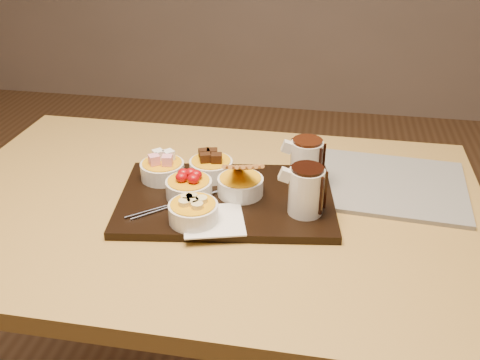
% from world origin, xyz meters
% --- Properties ---
extents(dining_table, '(1.20, 0.80, 0.75)m').
position_xyz_m(dining_table, '(0.00, 0.00, 0.65)').
color(dining_table, '#AF8A41').
rests_on(dining_table, ground).
extents(serving_board, '(0.50, 0.36, 0.02)m').
position_xyz_m(serving_board, '(0.04, 0.00, 0.76)').
color(serving_board, black).
rests_on(serving_board, dining_table).
extents(napkin, '(0.15, 0.15, 0.00)m').
position_xyz_m(napkin, '(0.03, -0.10, 0.77)').
color(napkin, white).
rests_on(napkin, serving_board).
extents(bowl_marshmallows, '(0.10, 0.10, 0.04)m').
position_xyz_m(bowl_marshmallows, '(-0.12, 0.05, 0.79)').
color(bowl_marshmallows, silver).
rests_on(bowl_marshmallows, serving_board).
extents(bowl_cake, '(0.10, 0.10, 0.04)m').
position_xyz_m(bowl_cake, '(-0.01, 0.09, 0.79)').
color(bowl_cake, silver).
rests_on(bowl_cake, serving_board).
extents(bowl_strawberries, '(0.10, 0.10, 0.04)m').
position_xyz_m(bowl_strawberries, '(-0.04, -0.01, 0.79)').
color(bowl_strawberries, silver).
rests_on(bowl_strawberries, serving_board).
extents(bowl_biscotti, '(0.10, 0.10, 0.04)m').
position_xyz_m(bowl_biscotti, '(0.07, 0.02, 0.79)').
color(bowl_biscotti, silver).
rests_on(bowl_biscotti, serving_board).
extents(bowl_bananas, '(0.10, 0.10, 0.04)m').
position_xyz_m(bowl_bananas, '(-0.01, -0.11, 0.79)').
color(bowl_bananas, silver).
rests_on(bowl_bananas, serving_board).
extents(pitcher_dark_chocolate, '(0.08, 0.08, 0.10)m').
position_xyz_m(pitcher_dark_chocolate, '(0.21, -0.03, 0.82)').
color(pitcher_dark_chocolate, silver).
rests_on(pitcher_dark_chocolate, serving_board).
extents(pitcher_milk_chocolate, '(0.08, 0.08, 0.10)m').
position_xyz_m(pitcher_milk_chocolate, '(0.20, 0.10, 0.82)').
color(pitcher_milk_chocolate, silver).
rests_on(pitcher_milk_chocolate, serving_board).
extents(fondue_skewers, '(0.19, 0.22, 0.01)m').
position_xyz_m(fondue_skewers, '(-0.04, -0.04, 0.77)').
color(fondue_skewers, silver).
rests_on(fondue_skewers, serving_board).
extents(newspaper, '(0.38, 0.31, 0.01)m').
position_xyz_m(newspaper, '(0.38, 0.14, 0.76)').
color(newspaper, beige).
rests_on(newspaper, dining_table).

